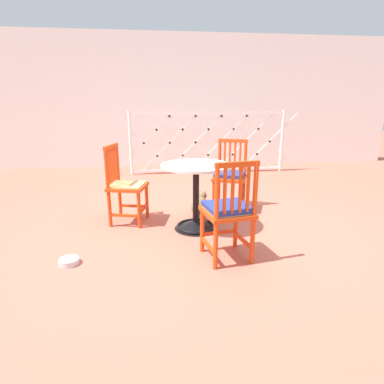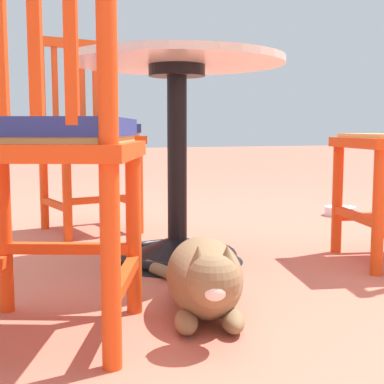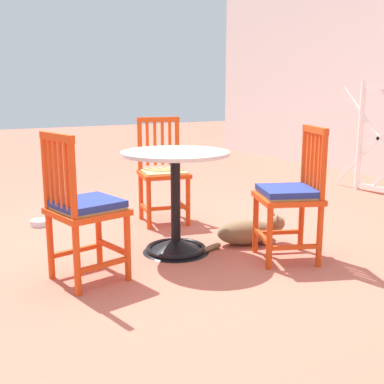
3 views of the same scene
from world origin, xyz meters
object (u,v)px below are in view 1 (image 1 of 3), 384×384
(orange_chair_at_corner, at_px, (230,176))
(orange_chair_near_fence, at_px, (228,211))
(pet_water_bowl, at_px, (69,261))
(cafe_table, at_px, (196,204))
(orange_chair_by_planter, at_px, (125,186))
(tabby_cat, at_px, (200,204))

(orange_chair_at_corner, distance_m, orange_chair_near_fence, 1.37)
(orange_chair_at_corner, relative_size, orange_chair_near_fence, 1.00)
(pet_water_bowl, bearing_deg, orange_chair_near_fence, -1.93)
(cafe_table, xyz_separation_m, orange_chair_at_corner, (0.52, 0.60, 0.16))
(cafe_table, xyz_separation_m, orange_chair_by_planter, (-0.78, 0.30, 0.15))
(orange_chair_by_planter, relative_size, pet_water_bowl, 5.36)
(orange_chair_near_fence, xyz_separation_m, tabby_cat, (-0.07, 1.30, -0.35))
(orange_chair_at_corner, height_order, orange_chair_near_fence, same)
(cafe_table, height_order, orange_chair_by_planter, orange_chair_by_planter)
(cafe_table, bearing_deg, orange_chair_by_planter, 159.26)
(orange_chair_by_planter, bearing_deg, pet_water_bowl, -113.24)
(tabby_cat, distance_m, pet_water_bowl, 1.83)
(orange_chair_by_planter, distance_m, orange_chair_near_fence, 1.41)
(cafe_table, xyz_separation_m, tabby_cat, (0.12, 0.57, -0.19))
(cafe_table, bearing_deg, tabby_cat, 77.71)
(orange_chair_at_corner, distance_m, tabby_cat, 0.53)
(pet_water_bowl, bearing_deg, orange_chair_at_corner, 36.69)
(tabby_cat, bearing_deg, orange_chair_at_corner, 4.33)
(tabby_cat, xyz_separation_m, pet_water_bowl, (-1.33, -1.25, -0.07))
(orange_chair_by_planter, bearing_deg, orange_chair_near_fence, -46.42)
(orange_chair_at_corner, bearing_deg, pet_water_bowl, -143.31)
(orange_chair_by_planter, xyz_separation_m, orange_chair_near_fence, (0.97, -1.02, 0.01))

